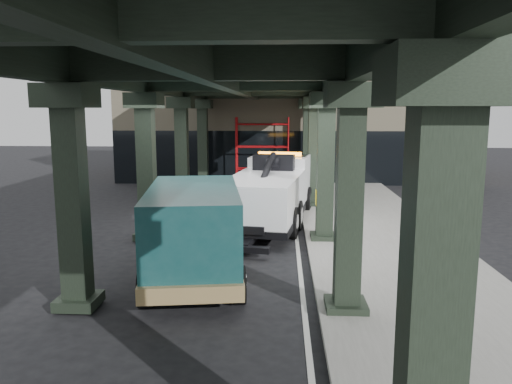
% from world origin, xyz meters
% --- Properties ---
extents(ground, '(90.00, 90.00, 0.00)m').
position_xyz_m(ground, '(0.00, 0.00, 0.00)').
color(ground, black).
rests_on(ground, ground).
extents(sidewalk, '(5.00, 40.00, 0.15)m').
position_xyz_m(sidewalk, '(4.50, 2.00, 0.07)').
color(sidewalk, gray).
rests_on(sidewalk, ground).
extents(lane_stripe, '(0.12, 38.00, 0.01)m').
position_xyz_m(lane_stripe, '(1.70, 2.00, 0.01)').
color(lane_stripe, silver).
rests_on(lane_stripe, ground).
extents(viaduct, '(7.40, 32.00, 6.40)m').
position_xyz_m(viaduct, '(-0.40, 2.00, 5.46)').
color(viaduct, black).
rests_on(viaduct, ground).
extents(building, '(22.00, 10.00, 8.00)m').
position_xyz_m(building, '(2.00, 20.00, 4.00)').
color(building, '#C6B793').
rests_on(building, ground).
extents(scaffolding, '(3.08, 0.88, 4.00)m').
position_xyz_m(scaffolding, '(0.00, 14.64, 2.11)').
color(scaffolding, '#AD0D11').
rests_on(scaffolding, ground).
extents(tow_truck, '(3.57, 8.78, 2.80)m').
position_xyz_m(tow_truck, '(0.78, 4.93, 1.37)').
color(tow_truck, black).
rests_on(tow_truck, ground).
extents(towed_van, '(3.19, 6.39, 2.49)m').
position_xyz_m(towed_van, '(-1.14, -1.72, 1.34)').
color(towed_van, '#113E3F').
rests_on(towed_van, ground).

